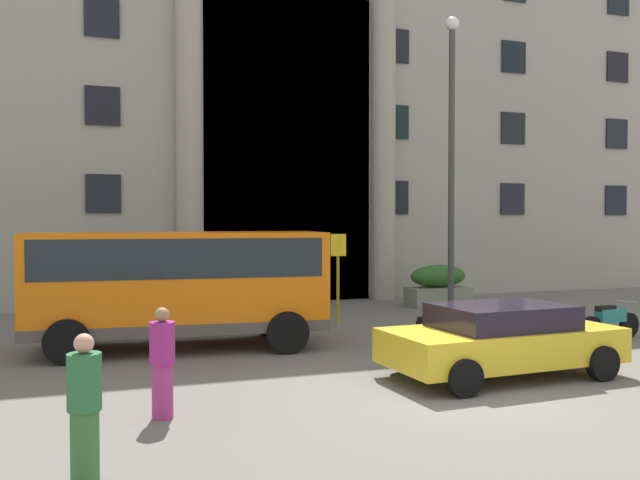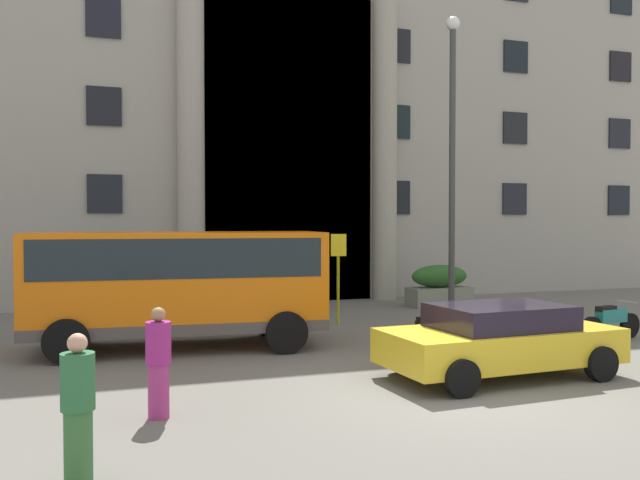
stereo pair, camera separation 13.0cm
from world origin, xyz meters
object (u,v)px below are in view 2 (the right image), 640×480
bus_stop_sign (338,268)px  pedestrian_woman_dark_dress (158,363)px  parked_hatchback_near (500,339)px  hedge_planter_west (439,286)px  scooter_by_planter (435,334)px  lamppost_plaza_centre (452,146)px  orange_minibus (178,279)px  hedge_planter_entrance_right (286,288)px  motorcycle_far_end (610,321)px  pedestrian_child_trailing (78,408)px  hedge_planter_entrance_left (120,299)px

bus_stop_sign → pedestrian_woman_dark_dress: (-5.54, -7.43, -0.74)m
parked_hatchback_near → hedge_planter_west: bearing=63.8°
scooter_by_planter → lamppost_plaza_centre: (3.12, 4.70, 4.52)m
orange_minibus → scooter_by_planter: 5.69m
hedge_planter_entrance_right → motorcycle_far_end: size_ratio=0.80×
hedge_planter_west → scooter_by_planter: size_ratio=1.03×
hedge_planter_entrance_right → pedestrian_child_trailing: size_ratio=0.96×
orange_minibus → hedge_planter_entrance_left: bearing=106.5°
hedge_planter_west → hedge_planter_entrance_right: bearing=174.6°
parked_hatchback_near → pedestrian_child_trailing: bearing=-161.8°
bus_stop_sign → hedge_planter_entrance_right: size_ratio=1.59×
bus_stop_sign → parked_hatchback_near: bearing=-85.6°
scooter_by_planter → motorcycle_far_end: 4.79m
motorcycle_far_end → pedestrian_child_trailing: bearing=-165.5°
bus_stop_sign → hedge_planter_west: 5.32m
pedestrian_child_trailing → bus_stop_sign: bearing=153.9°
bus_stop_sign → hedge_planter_west: (4.56, 2.60, -0.87)m
hedge_planter_entrance_left → motorcycle_far_end: hedge_planter_entrance_left is taller
hedge_planter_west → scooter_by_planter: hedge_planter_west is taller
hedge_planter_entrance_right → hedge_planter_west: 5.16m
motorcycle_far_end → pedestrian_woman_dark_dress: pedestrian_woman_dark_dress is taller
bus_stop_sign → lamppost_plaza_centre: (3.49, -0.03, 3.45)m
hedge_planter_entrance_right → motorcycle_far_end: bearing=-52.8°
bus_stop_sign → hedge_planter_entrance_left: (-5.60, 2.67, -0.94)m
bus_stop_sign → hedge_planter_entrance_left: bus_stop_sign is taller
hedge_planter_entrance_left → lamppost_plaza_centre: (9.09, -2.71, 4.39)m
orange_minibus → scooter_by_planter: orange_minibus is taller
hedge_planter_entrance_left → pedestrian_child_trailing: size_ratio=1.18×
bus_stop_sign → motorcycle_far_end: bearing=-40.9°
hedge_planter_entrance_right → motorcycle_far_end: (5.73, -7.56, -0.26)m
hedge_planter_west → pedestrian_woman_dark_dress: (-10.10, -10.03, 0.14)m
hedge_planter_entrance_left → parked_hatchback_near: size_ratio=0.44×
orange_minibus → pedestrian_child_trailing: 7.72m
lamppost_plaza_centre → hedge_planter_entrance_right: bearing=142.5°
orange_minibus → parked_hatchback_near: 6.97m
hedge_planter_entrance_right → pedestrian_child_trailing: bearing=-115.4°
hedge_planter_entrance_right → pedestrian_woman_dark_dress: 11.63m
hedge_planter_west → pedestrian_child_trailing: pedestrian_child_trailing is taller
pedestrian_woman_dark_dress → lamppost_plaza_centre: bearing=111.1°
pedestrian_woman_dark_dress → pedestrian_child_trailing: size_ratio=0.98×
hedge_planter_west → lamppost_plaza_centre: (-1.07, -2.63, 4.33)m
parked_hatchback_near → scooter_by_planter: bearing=91.0°
orange_minibus → pedestrian_woman_dark_dress: 5.38m
hedge_planter_west → orange_minibus: bearing=-152.4°
bus_stop_sign → hedge_planter_entrance_right: 3.24m
orange_minibus → hedge_planter_west: 10.37m
lamppost_plaza_centre → parked_hatchback_near: bearing=-113.5°
bus_stop_sign → motorcycle_far_end: bus_stop_sign is taller
bus_stop_sign → hedge_planter_west: size_ratio=1.18×
pedestrian_woman_dark_dress → lamppost_plaza_centre: size_ratio=0.18×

